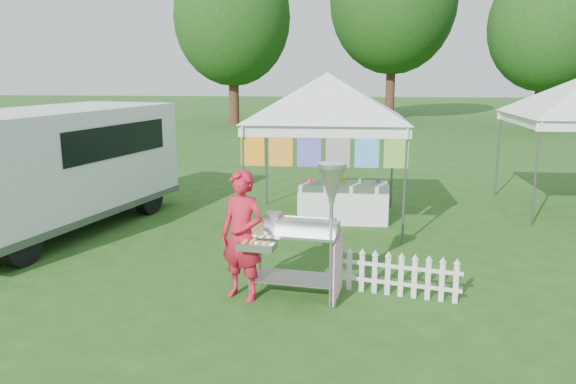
# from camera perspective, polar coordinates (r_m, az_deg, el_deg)

# --- Properties ---
(ground) EXTENTS (120.00, 120.00, 0.00)m
(ground) POSITION_cam_1_polar(r_m,az_deg,el_deg) (8.21, 2.83, -9.46)
(ground) COLOR #224B15
(ground) RESTS_ON ground
(canopy_main) EXTENTS (4.24, 4.24, 3.45)m
(canopy_main) POSITION_cam_1_polar(r_m,az_deg,el_deg) (11.12, 4.03, 11.98)
(canopy_main) COLOR #59595E
(canopy_main) RESTS_ON ground
(tree_left) EXTENTS (6.40, 6.40, 9.53)m
(tree_left) POSITION_cam_1_polar(r_m,az_deg,el_deg) (32.38, -5.67, 17.14)
(tree_left) COLOR #3A2215
(tree_left) RESTS_ON ground
(tree_mid) EXTENTS (7.60, 7.60, 11.52)m
(tree_mid) POSITION_cam_1_polar(r_m,az_deg,el_deg) (35.95, 10.68, 18.59)
(tree_mid) COLOR #3A2215
(tree_mid) RESTS_ON ground
(tree_right) EXTENTS (5.60, 5.60, 8.42)m
(tree_right) POSITION_cam_1_polar(r_m,az_deg,el_deg) (31.21, 24.82, 15.10)
(tree_right) COLOR #3A2215
(tree_right) RESTS_ON ground
(donut_cart) EXTENTS (1.43, 0.88, 1.85)m
(donut_cart) POSITION_cam_1_polar(r_m,az_deg,el_deg) (7.47, 2.03, -2.82)
(donut_cart) COLOR gray
(donut_cart) RESTS_ON ground
(vendor) EXTENTS (0.76, 0.64, 1.76)m
(vendor) POSITION_cam_1_polar(r_m,az_deg,el_deg) (7.52, -4.68, -4.44)
(vendor) COLOR red
(vendor) RESTS_ON ground
(cargo_van) EXTENTS (3.52, 5.97, 2.33)m
(cargo_van) POSITION_cam_1_polar(r_m,az_deg,el_deg) (11.64, -22.64, 2.50)
(cargo_van) COLOR silver
(cargo_van) RESTS_ON ground
(picket_fence) EXTENTS (1.58, 0.39, 0.56)m
(picket_fence) POSITION_cam_1_polar(r_m,az_deg,el_deg) (7.87, 11.40, -8.42)
(picket_fence) COLOR silver
(picket_fence) RESTS_ON ground
(display_table) EXTENTS (1.80, 0.70, 0.81)m
(display_table) POSITION_cam_1_polar(r_m,az_deg,el_deg) (11.49, 5.59, -1.04)
(display_table) COLOR white
(display_table) RESTS_ON ground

